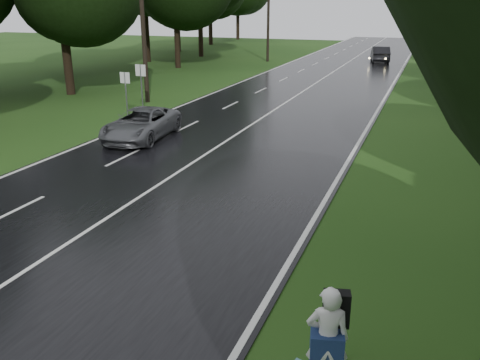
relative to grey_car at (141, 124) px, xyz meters
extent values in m
plane|color=#234514|center=(3.90, -10.97, -0.74)|extent=(160.00, 160.00, 0.00)
cube|color=black|center=(3.90, 9.03, -0.72)|extent=(12.00, 140.00, 0.04)
cube|color=silver|center=(3.90, 9.03, -0.69)|extent=(0.12, 140.00, 0.01)
imported|color=#535559|center=(0.00, 0.00, 0.00)|extent=(2.79, 5.23, 1.40)
imported|color=black|center=(7.03, 37.21, 0.13)|extent=(2.59, 5.24, 1.65)
imported|color=silver|center=(11.39, -13.03, 0.22)|extent=(0.79, 0.62, 1.93)
cube|color=black|center=(11.46, -12.76, 0.65)|extent=(0.48, 0.33, 0.62)
camera|label=1|loc=(12.47, -19.88, 5.37)|focal=37.55mm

